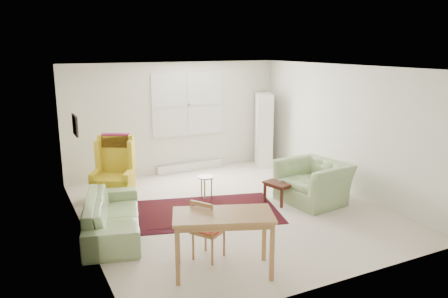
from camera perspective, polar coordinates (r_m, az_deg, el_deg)
name	(u,v)px	position (r m, az deg, el deg)	size (l,w,h in m)	color
room	(227,139)	(7.68, 0.42, 1.38)	(5.04, 5.54, 2.51)	beige
rug	(207,211)	(7.75, -2.22, -8.12)	(2.47, 1.59, 0.02)	black
sofa	(112,208)	(7.00, -14.37, -7.51)	(2.02, 0.79, 0.81)	#8EAA71
armchair	(313,178)	(8.27, 11.59, -3.74)	(1.17, 1.02, 0.91)	#8EAA71
wingback_chair	(113,169)	(8.40, -14.32, -2.54)	(0.70, 0.74, 1.22)	gold
coffee_table	(281,192)	(8.21, 7.41, -5.56)	(0.50, 0.50, 0.41)	#4A2116
stool	(206,187)	(8.40, -2.38, -4.95)	(0.32, 0.32, 0.43)	white
cabinet	(264,130)	(10.58, 5.21, 2.54)	(0.37, 0.70, 1.75)	white
desk	(223,243)	(5.68, -0.11, -12.20)	(1.26, 0.63, 0.80)	#AB7845
desk_chair	(209,229)	(6.01, -2.02, -10.34)	(0.38, 0.38, 0.86)	#AB7845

